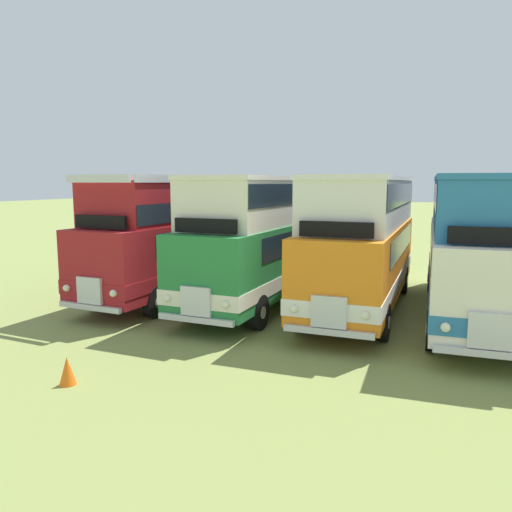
{
  "coord_description": "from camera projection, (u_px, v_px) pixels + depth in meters",
  "views": [
    {
      "loc": [
        -2.42,
        -17.03,
        4.27
      ],
      "look_at": [
        -8.97,
        -0.25,
        1.63
      ],
      "focal_mm": 35.07,
      "sensor_mm": 36.0,
      "label": 1
    }
  ],
  "objects": [
    {
      "name": "cone_far_end",
      "position": [
        67.0,
        371.0,
        10.63
      ],
      "size": [
        0.36,
        0.36,
        0.62
      ],
      "primitive_type": "cone",
      "color": "orange",
      "rests_on": "ground"
    },
    {
      "name": "bus_third_in_row",
      "position": [
        363.0,
        237.0,
        16.84
      ],
      "size": [
        2.66,
        9.96,
        4.49
      ],
      "color": "orange",
      "rests_on": "ground"
    },
    {
      "name": "bus_second_in_row",
      "position": [
        268.0,
        233.0,
        18.09
      ],
      "size": [
        2.84,
        10.47,
        4.49
      ],
      "color": "#237538",
      "rests_on": "ground"
    },
    {
      "name": "bus_fourth_in_row",
      "position": [
        473.0,
        240.0,
        15.87
      ],
      "size": [
        2.96,
        11.24,
        4.49
      ],
      "color": "silver",
      "rests_on": "ground"
    },
    {
      "name": "bus_first_in_row",
      "position": [
        192.0,
        231.0,
        19.87
      ],
      "size": [
        3.18,
        11.54,
        4.52
      ],
      "color": "maroon",
      "rests_on": "ground"
    }
  ]
}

